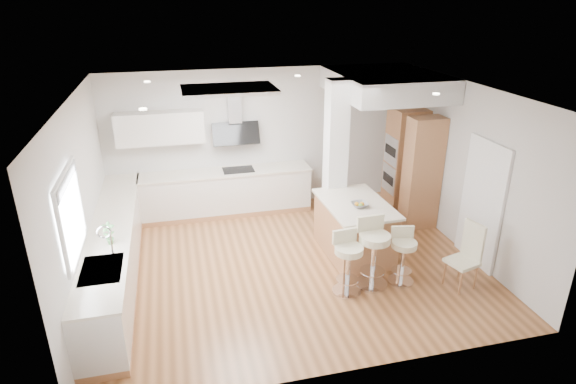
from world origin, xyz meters
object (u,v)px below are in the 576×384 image
object	(u,v)px
peninsula	(354,228)
bar_stool_c	(403,253)
bar_stool_b	(373,249)
bar_stool_a	(348,259)
dining_chair	(467,253)

from	to	relation	value
peninsula	bar_stool_c	world-z (taller)	peninsula
peninsula	bar_stool_b	distance (m)	0.98
bar_stool_a	bar_stool_b	bearing A→B (deg)	5.82
bar_stool_a	dining_chair	size ratio (longest dim) A/B	0.94
bar_stool_a	bar_stool_c	world-z (taller)	bar_stool_a
bar_stool_b	dining_chair	xyz separation A→B (m)	(1.36, -0.34, -0.06)
peninsula	bar_stool_c	size ratio (longest dim) A/B	1.77
bar_stool_c	peninsula	bearing A→B (deg)	122.57
peninsula	bar_stool_b	world-z (taller)	bar_stool_b
bar_stool_c	dining_chair	bearing A→B (deg)	-8.43
bar_stool_b	bar_stool_a	bearing A→B (deg)	-170.20
bar_stool_c	dining_chair	size ratio (longest dim) A/B	0.86
bar_stool_a	bar_stool_c	xyz separation A→B (m)	(0.90, 0.06, -0.05)
bar_stool_b	bar_stool_c	distance (m)	0.49
bar_stool_a	peninsula	bearing A→B (deg)	58.03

